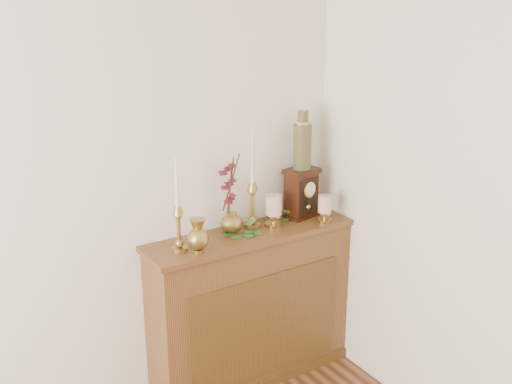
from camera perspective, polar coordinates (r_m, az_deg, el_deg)
console_shelf at (r=3.54m, az=-0.39°, el=-11.21°), size 1.24×0.34×0.93m
candlestick_left at (r=3.04m, az=-7.41°, el=-2.79°), size 0.08×0.08×0.49m
candlestick_center at (r=3.32m, az=-0.34°, el=-0.53°), size 0.09×0.09×0.54m
bud_vase at (r=3.03m, az=-5.56°, el=-4.23°), size 0.11×0.11×0.18m
ginger_jar at (r=3.26m, az=-2.59°, el=-0.39°), size 0.19×0.20×0.46m
pillar_candle_left at (r=3.36m, az=1.69°, el=-1.62°), size 0.10×0.10×0.20m
pillar_candle_right at (r=3.45m, az=6.56°, el=-1.46°), size 0.09×0.09×0.17m
ivy_garland at (r=3.35m, az=-0.26°, el=-3.36°), size 0.51×0.19×0.08m
mantel_clock at (r=3.51m, az=4.35°, el=-0.12°), size 0.22×0.17×0.29m
ceramic_vase at (r=3.43m, az=4.44°, el=4.66°), size 0.10×0.10×0.34m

